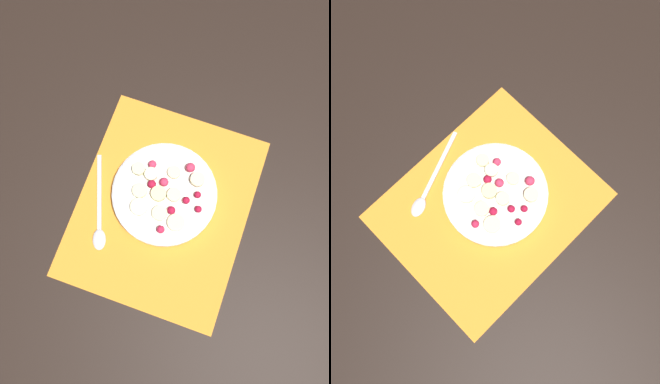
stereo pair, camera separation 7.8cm
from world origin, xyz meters
TOP-DOWN VIEW (x-y plane):
  - ground_plane at (0.00, 0.00)m, footprint 3.00×3.00m
  - placemat at (0.00, 0.00)m, footprint 0.44×0.36m
  - fruit_bowl at (-0.02, -0.01)m, footprint 0.22×0.22m
  - spoon at (0.08, -0.12)m, footprint 0.20×0.09m

SIDE VIEW (x-z plane):
  - ground_plane at x=0.00m, z-range 0.00..0.00m
  - placemat at x=0.00m, z-range 0.00..0.01m
  - spoon at x=0.08m, z-range 0.01..0.01m
  - fruit_bowl at x=-0.02m, z-range 0.00..0.05m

